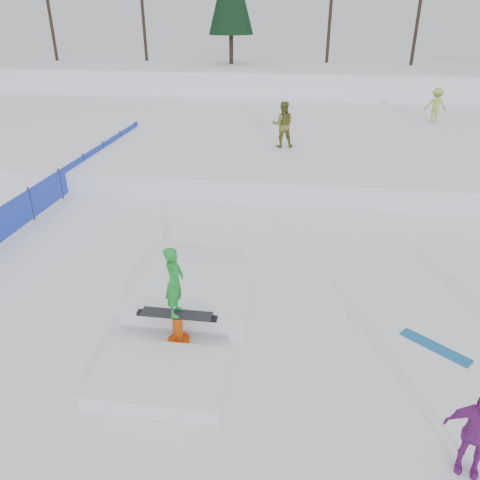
# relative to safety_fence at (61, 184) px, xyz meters

# --- Properties ---
(ground) EXTENTS (120.00, 120.00, 0.00)m
(ground) POSITION_rel_safety_fence_xyz_m (6.50, -6.60, -0.55)
(ground) COLOR white
(snow_berm) EXTENTS (60.00, 14.00, 2.40)m
(snow_berm) POSITION_rel_safety_fence_xyz_m (6.50, 23.40, 0.65)
(snow_berm) COLOR white
(snow_berm) RESTS_ON ground
(snow_midrise) EXTENTS (50.00, 18.00, 0.80)m
(snow_midrise) POSITION_rel_safety_fence_xyz_m (6.50, 9.40, -0.15)
(snow_midrise) COLOR white
(snow_midrise) RESTS_ON ground
(safety_fence) EXTENTS (0.05, 16.00, 1.10)m
(safety_fence) POSITION_rel_safety_fence_xyz_m (0.00, 0.00, 0.00)
(safety_fence) COLOR #2138B8
(safety_fence) RESTS_ON ground
(walker_olive) EXTENTS (0.99, 0.82, 1.87)m
(walker_olive) POSITION_rel_safety_fence_xyz_m (7.38, 5.10, 1.18)
(walker_olive) COLOR brown
(walker_olive) RESTS_ON snow_midrise
(walker_ygreen) EXTENTS (1.15, 0.72, 1.70)m
(walker_ygreen) POSITION_rel_safety_fence_xyz_m (14.77, 11.03, 1.10)
(walker_ygreen) COLOR #9BB441
(walker_ygreen) RESTS_ON snow_midrise
(spectator_purple) EXTENTS (0.91, 0.58, 1.44)m
(spectator_purple) POSITION_rel_safety_fence_xyz_m (11.00, -9.36, 0.17)
(spectator_purple) COLOR #85268A
(spectator_purple) RESTS_ON ground
(loose_board_teal) EXTENTS (1.26, 1.10, 0.03)m
(loose_board_teal) POSITION_rel_safety_fence_xyz_m (11.19, -6.60, -0.54)
(loose_board_teal) COLOR #165B92
(loose_board_teal) RESTS_ON ground
(jib_rail_feature) EXTENTS (2.60, 4.40, 2.11)m
(jib_rail_feature) POSITION_rel_safety_fence_xyz_m (6.12, -6.56, -0.25)
(jib_rail_feature) COLOR white
(jib_rail_feature) RESTS_ON ground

